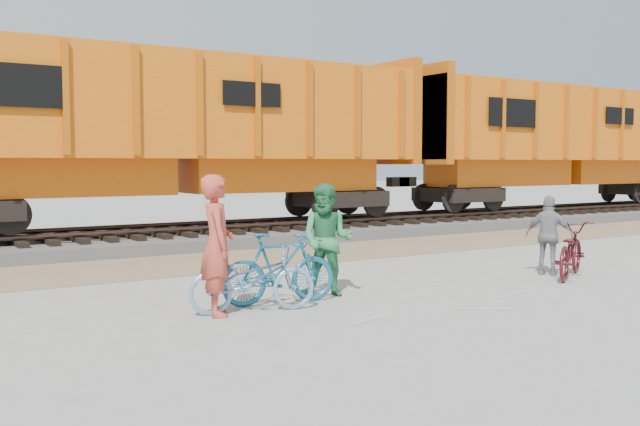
{
  "coord_description": "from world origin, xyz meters",
  "views": [
    {
      "loc": [
        -6.83,
        -8.48,
        2.12
      ],
      "look_at": [
        -0.36,
        1.5,
        1.29
      ],
      "focal_mm": 40.0,
      "sensor_mm": 36.0,
      "label": 1
    }
  ],
  "objects_px": {
    "person_solo": "(217,245)",
    "person_woman": "(549,235)",
    "hopper_car_center": "(176,129)",
    "hopper_car_right": "(558,139)",
    "bicycle_blue": "(253,279)",
    "person_man": "(327,240)",
    "bicycle_teal": "(279,269)",
    "bicycle_maroon": "(570,250)"
  },
  "relations": [
    {
      "from": "person_solo",
      "to": "hopper_car_center",
      "type": "bearing_deg",
      "value": -0.77
    },
    {
      "from": "hopper_car_right",
      "to": "bicycle_blue",
      "type": "xyz_separation_m",
      "value": [
        -17.24,
        -8.53,
        -2.52
      ]
    },
    {
      "from": "bicycle_blue",
      "to": "hopper_car_right",
      "type": "bearing_deg",
      "value": -51.15
    },
    {
      "from": "person_woman",
      "to": "person_man",
      "type": "bearing_deg",
      "value": 58.08
    },
    {
      "from": "hopper_car_center",
      "to": "hopper_car_right",
      "type": "distance_m",
      "value": 15.0
    },
    {
      "from": "hopper_car_right",
      "to": "person_solo",
      "type": "bearing_deg",
      "value": -154.59
    },
    {
      "from": "bicycle_blue",
      "to": "person_man",
      "type": "height_order",
      "value": "person_man"
    },
    {
      "from": "hopper_car_right",
      "to": "hopper_car_center",
      "type": "bearing_deg",
      "value": 180.0
    },
    {
      "from": "hopper_car_center",
      "to": "person_man",
      "type": "relative_size",
      "value": 7.77
    },
    {
      "from": "hopper_car_right",
      "to": "person_man",
      "type": "bearing_deg",
      "value": -152.81
    },
    {
      "from": "bicycle_maroon",
      "to": "person_woman",
      "type": "bearing_deg",
      "value": -14.46
    },
    {
      "from": "hopper_car_right",
      "to": "person_solo",
      "type": "distance_m",
      "value": 19.74
    },
    {
      "from": "bicycle_blue",
      "to": "person_woman",
      "type": "distance_m",
      "value": 6.3
    },
    {
      "from": "bicycle_teal",
      "to": "hopper_car_center",
      "type": "bearing_deg",
      "value": -2.28
    },
    {
      "from": "bicycle_blue",
      "to": "person_woman",
      "type": "bearing_deg",
      "value": -77.9
    },
    {
      "from": "hopper_car_center",
      "to": "bicycle_maroon",
      "type": "bearing_deg",
      "value": -65.14
    },
    {
      "from": "hopper_car_center",
      "to": "person_man",
      "type": "bearing_deg",
      "value": -94.56
    },
    {
      "from": "hopper_car_center",
      "to": "bicycle_teal",
      "type": "bearing_deg",
      "value": -101.27
    },
    {
      "from": "bicycle_blue",
      "to": "person_man",
      "type": "relative_size",
      "value": 1.02
    },
    {
      "from": "hopper_car_right",
      "to": "person_woman",
      "type": "height_order",
      "value": "hopper_car_right"
    },
    {
      "from": "person_woman",
      "to": "bicycle_maroon",
      "type": "bearing_deg",
      "value": 168.67
    },
    {
      "from": "person_solo",
      "to": "bicycle_teal",
      "type": "bearing_deg",
      "value": -62.85
    },
    {
      "from": "bicycle_teal",
      "to": "person_man",
      "type": "height_order",
      "value": "person_man"
    },
    {
      "from": "hopper_car_center",
      "to": "person_woman",
      "type": "distance_m",
      "value": 9.75
    },
    {
      "from": "bicycle_blue",
      "to": "person_man",
      "type": "distance_m",
      "value": 1.72
    },
    {
      "from": "bicycle_teal",
      "to": "person_woman",
      "type": "bearing_deg",
      "value": -84.42
    },
    {
      "from": "person_woman",
      "to": "bicycle_teal",
      "type": "bearing_deg",
      "value": 61.22
    },
    {
      "from": "hopper_car_center",
      "to": "person_solo",
      "type": "relative_size",
      "value": 7.11
    },
    {
      "from": "hopper_car_center",
      "to": "person_woman",
      "type": "bearing_deg",
      "value": -64.67
    },
    {
      "from": "person_woman",
      "to": "person_solo",
      "type": "bearing_deg",
      "value": 63.39
    },
    {
      "from": "person_solo",
      "to": "person_woman",
      "type": "bearing_deg",
      "value": -74.0
    },
    {
      "from": "person_solo",
      "to": "bicycle_maroon",
      "type": "bearing_deg",
      "value": -77.3
    },
    {
      "from": "person_solo",
      "to": "person_woman",
      "type": "xyz_separation_m",
      "value": [
        6.8,
        -0.15,
        -0.23
      ]
    },
    {
      "from": "hopper_car_center",
      "to": "person_man",
      "type": "distance_m",
      "value": 8.33
    },
    {
      "from": "hopper_car_right",
      "to": "bicycle_teal",
      "type": "relative_size",
      "value": 7.74
    },
    {
      "from": "bicycle_blue",
      "to": "bicycle_maroon",
      "type": "distance_m",
      "value": 6.41
    },
    {
      "from": "hopper_car_center",
      "to": "person_solo",
      "type": "height_order",
      "value": "hopper_car_center"
    },
    {
      "from": "person_woman",
      "to": "hopper_car_right",
      "type": "bearing_deg",
      "value": -77.29
    },
    {
      "from": "hopper_car_center",
      "to": "bicycle_blue",
      "type": "relative_size",
      "value": 7.61
    },
    {
      "from": "bicycle_maroon",
      "to": "bicycle_blue",
      "type": "bearing_deg",
      "value": 57.51
    },
    {
      "from": "hopper_car_center",
      "to": "person_man",
      "type": "height_order",
      "value": "hopper_car_center"
    },
    {
      "from": "bicycle_blue",
      "to": "bicycle_teal",
      "type": "xyz_separation_m",
      "value": [
        0.6,
        0.29,
        0.06
      ]
    }
  ]
}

